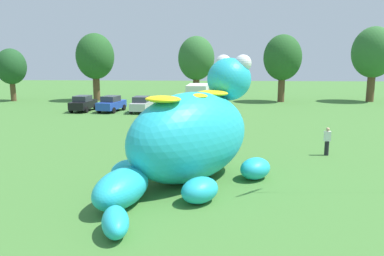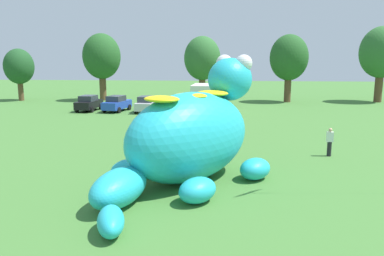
{
  "view_description": "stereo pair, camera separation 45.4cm",
  "coord_description": "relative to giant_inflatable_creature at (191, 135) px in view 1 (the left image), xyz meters",
  "views": [
    {
      "loc": [
        2.52,
        -17.46,
        5.85
      ],
      "look_at": [
        1.41,
        1.47,
        2.36
      ],
      "focal_mm": 36.07,
      "sensor_mm": 36.0,
      "label": 1
    },
    {
      "loc": [
        2.98,
        -17.43,
        5.85
      ],
      "look_at": [
        1.41,
        1.47,
        2.36
      ],
      "focal_mm": 36.07,
      "sensor_mm": 36.0,
      "label": 2
    }
  ],
  "objects": [
    {
      "name": "box_truck",
      "position": [
        -0.69,
        24.45,
        -0.59
      ],
      "size": [
        2.61,
        6.49,
        2.95
      ],
      "color": "#B2231E",
      "rests_on": "ground"
    },
    {
      "name": "tree_centre",
      "position": [
        21.81,
        34.7,
        4.22
      ],
      "size": [
        5.52,
        5.52,
        9.8
      ],
      "color": "brown",
      "rests_on": "ground"
    },
    {
      "name": "tree_left",
      "position": [
        -14.98,
        33.85,
        3.7
      ],
      "size": [
        5.08,
        5.08,
        9.01
      ],
      "color": "brown",
      "rests_on": "ground"
    },
    {
      "name": "spectator_near_inflatable",
      "position": [
        -2.09,
        20.0,
        -1.34
      ],
      "size": [
        0.38,
        0.26,
        1.71
      ],
      "color": "black",
      "rests_on": "ground"
    },
    {
      "name": "tree_centre_left",
      "position": [
        9.92,
        33.79,
        3.54
      ],
      "size": [
        4.94,
        4.94,
        8.77
      ],
      "color": "brown",
      "rests_on": "ground"
    },
    {
      "name": "car_blue",
      "position": [
        -10.11,
        23.23,
        -1.33
      ],
      "size": [
        2.54,
        4.36,
        1.72
      ],
      "color": "#2347B7",
      "rests_on": "ground"
    },
    {
      "name": "giant_inflatable_creature",
      "position": [
        0.0,
        0.0,
        0.0
      ],
      "size": [
        8.22,
        11.39,
        5.99
      ],
      "color": "#23B2C6",
      "rests_on": "ground"
    },
    {
      "name": "ground_plane",
      "position": [
        -1.42,
        -0.44,
        -2.19
      ],
      "size": [
        160.0,
        160.0,
        0.0
      ],
      "primitive_type": "plane",
      "color": "#427533"
    },
    {
      "name": "car_black",
      "position": [
        -13.28,
        23.34,
        -1.33
      ],
      "size": [
        2.16,
        4.21,
        1.72
      ],
      "color": "black",
      "rests_on": "ground"
    },
    {
      "name": "spectator_mid_field",
      "position": [
        7.91,
        5.21,
        -1.34
      ],
      "size": [
        0.38,
        0.26,
        1.71
      ],
      "color": "black",
      "rests_on": "ground"
    },
    {
      "name": "car_silver",
      "position": [
        -6.74,
        22.91,
        -1.33
      ],
      "size": [
        2.09,
        4.18,
        1.72
      ],
      "color": "#B7BABF",
      "rests_on": "ground"
    },
    {
      "name": "tree_far_left",
      "position": [
        -26.05,
        32.57,
        2.38
      ],
      "size": [
        3.94,
        3.94,
        7.0
      ],
      "color": "brown",
      "rests_on": "ground"
    },
    {
      "name": "tree_mid_left",
      "position": [
        -1.39,
        34.33,
        3.45
      ],
      "size": [
        4.86,
        4.86,
        8.62
      ],
      "color": "brown",
      "rests_on": "ground"
    }
  ]
}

